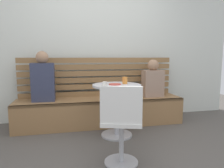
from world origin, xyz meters
TOP-DOWN VIEW (x-y plane):
  - ground at (0.00, 0.00)m, footprint 8.00×8.00m
  - back_wall at (0.00, 1.64)m, footprint 5.20×0.10m
  - booth_bench at (0.00, 1.20)m, footprint 2.70×0.52m
  - booth_backrest at (0.00, 1.44)m, footprint 2.65×0.04m
  - cafe_table at (0.14, 0.67)m, footprint 0.68×0.68m
  - white_chair at (-0.01, -0.14)m, footprint 0.50×0.50m
  - person_adult at (-0.90, 1.22)m, footprint 0.34×0.22m
  - person_child_left at (0.90, 1.20)m, footprint 0.34×0.22m
  - cup_tumbler_orange at (0.27, 0.71)m, footprint 0.07×0.07m
  - cup_espresso_small at (-0.04, 0.59)m, footprint 0.06×0.06m
  - plate_small at (0.11, 0.65)m, footprint 0.17×0.17m

SIDE VIEW (x-z plane):
  - ground at x=0.00m, z-range 0.00..0.00m
  - booth_bench at x=0.00m, z-range 0.00..0.44m
  - white_chair at x=-0.01m, z-range 0.04..0.89m
  - cafe_table at x=0.14m, z-range 0.15..0.89m
  - person_child_left at x=0.90m, z-range 0.40..1.04m
  - plate_small at x=0.11m, z-range 0.74..0.75m
  - cup_espresso_small at x=-0.04m, z-range 0.74..0.79m
  - booth_backrest at x=0.00m, z-range 0.44..1.11m
  - person_adult at x=-0.90m, z-range 0.40..1.17m
  - cup_tumbler_orange at x=0.27m, z-range 0.74..0.84m
  - back_wall at x=0.00m, z-range 0.00..2.90m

